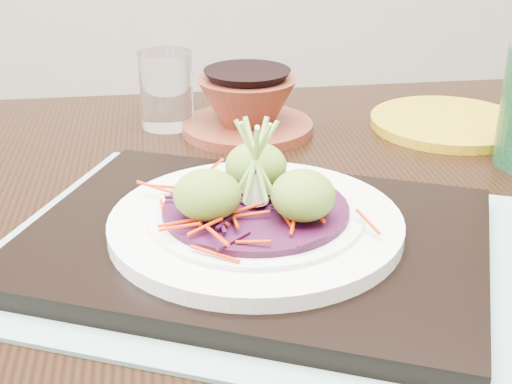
{
  "coord_description": "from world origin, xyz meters",
  "views": [
    {
      "loc": [
        -0.01,
        -0.61,
        1.08
      ],
      "look_at": [
        -0.02,
        -0.08,
        0.83
      ],
      "focal_mm": 50.0,
      "sensor_mm": 36.0,
      "label": 1
    }
  ],
  "objects_px": {
    "yellow_plate": "(448,123)",
    "dining_table": "(234,328)",
    "terracotta_bowl_set": "(247,108)",
    "serving_tray": "(256,240)",
    "water_glass": "(166,90)",
    "white_plate": "(256,222)"
  },
  "relations": [
    {
      "from": "yellow_plate",
      "to": "dining_table",
      "type": "bearing_deg",
      "value": -132.9
    },
    {
      "from": "dining_table",
      "to": "water_glass",
      "type": "height_order",
      "value": "water_glass"
    },
    {
      "from": "serving_tray",
      "to": "water_glass",
      "type": "height_order",
      "value": "water_glass"
    },
    {
      "from": "serving_tray",
      "to": "terracotta_bowl_set",
      "type": "height_order",
      "value": "terracotta_bowl_set"
    },
    {
      "from": "yellow_plate",
      "to": "water_glass",
      "type": "bearing_deg",
      "value": 179.65
    },
    {
      "from": "dining_table",
      "to": "white_plate",
      "type": "relative_size",
      "value": 5.82
    },
    {
      "from": "water_glass",
      "to": "yellow_plate",
      "type": "distance_m",
      "value": 0.34
    },
    {
      "from": "white_plate",
      "to": "yellow_plate",
      "type": "relative_size",
      "value": 1.26
    },
    {
      "from": "dining_table",
      "to": "serving_tray",
      "type": "bearing_deg",
      "value": -71.43
    },
    {
      "from": "dining_table",
      "to": "terracotta_bowl_set",
      "type": "bearing_deg",
      "value": 79.33
    },
    {
      "from": "serving_tray",
      "to": "water_glass",
      "type": "relative_size",
      "value": 4.01
    },
    {
      "from": "white_plate",
      "to": "water_glass",
      "type": "height_order",
      "value": "water_glass"
    },
    {
      "from": "dining_table",
      "to": "yellow_plate",
      "type": "height_order",
      "value": "yellow_plate"
    },
    {
      "from": "white_plate",
      "to": "yellow_plate",
      "type": "xyz_separation_m",
      "value": [
        0.23,
        0.31,
        -0.02
      ]
    },
    {
      "from": "terracotta_bowl_set",
      "to": "yellow_plate",
      "type": "distance_m",
      "value": 0.24
    },
    {
      "from": "terracotta_bowl_set",
      "to": "yellow_plate",
      "type": "bearing_deg",
      "value": 4.42
    },
    {
      "from": "water_glass",
      "to": "terracotta_bowl_set",
      "type": "height_order",
      "value": "water_glass"
    },
    {
      "from": "terracotta_bowl_set",
      "to": "water_glass",
      "type": "bearing_deg",
      "value": 167.86
    },
    {
      "from": "white_plate",
      "to": "yellow_plate",
      "type": "height_order",
      "value": "white_plate"
    },
    {
      "from": "water_glass",
      "to": "terracotta_bowl_set",
      "type": "relative_size",
      "value": 0.52
    },
    {
      "from": "dining_table",
      "to": "white_plate",
      "type": "bearing_deg",
      "value": -71.43
    },
    {
      "from": "dining_table",
      "to": "serving_tray",
      "type": "relative_size",
      "value": 3.78
    }
  ]
}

